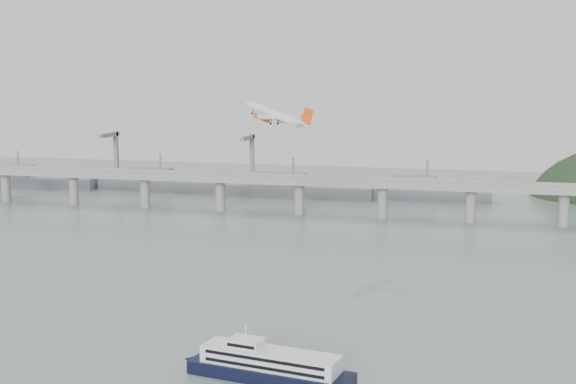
# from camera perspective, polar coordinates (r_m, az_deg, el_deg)

# --- Properties ---
(ground) EXTENTS (900.00, 900.00, 0.00)m
(ground) POSITION_cam_1_polar(r_m,az_deg,el_deg) (266.95, -2.95, -9.39)
(ground) COLOR slate
(ground) RESTS_ON ground
(bridge) EXTENTS (800.00, 22.00, 23.90)m
(bridge) POSITION_cam_1_polar(r_m,az_deg,el_deg) (453.63, 4.38, 0.37)
(bridge) COLOR gray
(bridge) RESTS_ON ground
(distant_fleet) EXTENTS (453.00, 60.90, 40.00)m
(distant_fleet) POSITION_cam_1_polar(r_m,az_deg,el_deg) (562.75, -10.10, 0.69)
(distant_fleet) COLOR slate
(distant_fleet) RESTS_ON ground
(ferry) EXTENTS (76.07, 21.95, 14.40)m
(ferry) POSITION_cam_1_polar(r_m,az_deg,el_deg) (215.61, -1.32, -12.76)
(ferry) COLOR black
(ferry) RESTS_ON ground
(airliner) EXTENTS (35.65, 33.44, 13.32)m
(airliner) POSITION_cam_1_polar(r_m,az_deg,el_deg) (331.65, -0.87, 5.70)
(airliner) COLOR silver
(airliner) RESTS_ON ground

